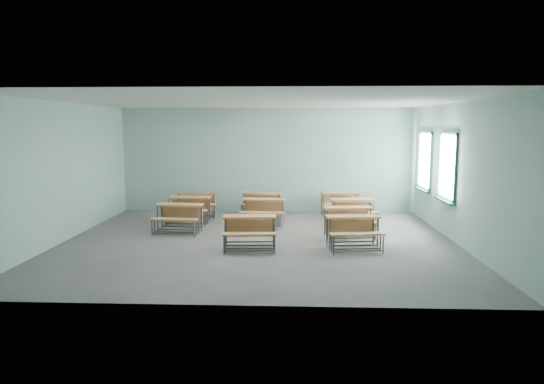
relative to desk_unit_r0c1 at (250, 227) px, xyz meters
The scene contains 11 objects.
room 1.33m from the desk_unit_r0c1, 71.43° to the left, with size 9.04×8.04×3.24m.
desk_unit_r0c1 is the anchor object (origin of this frame).
desk_unit_r0c2 2.25m from the desk_unit_r0c1, ahead, with size 1.24×0.92×0.72m.
desk_unit_r1c0 2.45m from the desk_unit_r0c1, 141.46° to the left, with size 1.20×0.86×0.72m.
desk_unit_r1c2 2.60m from the desk_unit_r0c1, 29.01° to the left, with size 1.24×0.92×0.72m.
desk_unit_r2c0 3.37m from the desk_unit_r0c1, 124.80° to the left, with size 1.17×0.81×0.72m.
desk_unit_r2c1 2.52m from the desk_unit_r0c1, 86.74° to the left, with size 1.20×0.85×0.72m.
desk_unit_r2c2 3.66m from the desk_unit_r0c1, 45.62° to the left, with size 1.24×0.91×0.72m.
desk_unit_r3c0 4.16m from the desk_unit_r0c1, 117.05° to the left, with size 1.23×0.91×0.72m.
desk_unit_r3c1 3.83m from the desk_unit_r0c1, 90.00° to the left, with size 1.17×0.80×0.72m.
desk_unit_r3c2 4.60m from the desk_unit_r0c1, 59.27° to the left, with size 1.24×0.91×0.72m.
Camera 1 is at (0.78, -10.89, 2.65)m, focal length 32.00 mm.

